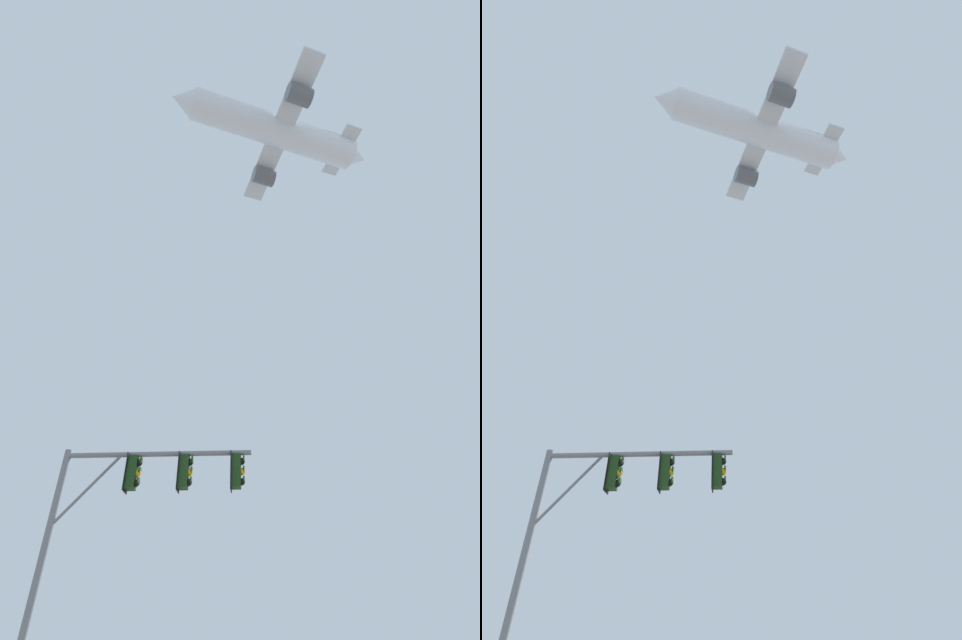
# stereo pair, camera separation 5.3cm
# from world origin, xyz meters

# --- Properties ---
(signal_pole_near) EXTENTS (5.40, 0.52, 5.80)m
(signal_pole_near) POSITION_xyz_m (-2.80, 6.35, 4.49)
(signal_pole_near) COLOR slate
(signal_pole_near) RESTS_ON ground
(airplane) EXTENTS (25.30, 19.54, 7.13)m
(airplane) POSITION_xyz_m (3.29, 23.01, 53.15)
(airplane) COLOR white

